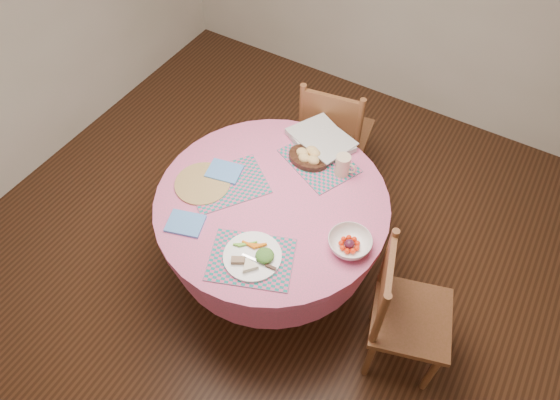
% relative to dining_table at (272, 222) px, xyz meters
% --- Properties ---
extents(ground, '(4.00, 4.00, 0.00)m').
position_rel_dining_table_xyz_m(ground, '(0.00, 0.00, -0.56)').
color(ground, '#331C0F').
rests_on(ground, ground).
extents(room_envelope, '(4.01, 4.01, 2.71)m').
position_rel_dining_table_xyz_m(room_envelope, '(0.00, 0.00, 1.16)').
color(room_envelope, silver).
rests_on(room_envelope, ground).
extents(dining_table, '(1.24, 1.24, 0.75)m').
position_rel_dining_table_xyz_m(dining_table, '(0.00, 0.00, 0.00)').
color(dining_table, '#C35B81').
rests_on(dining_table, ground).
extents(chair_right, '(0.50, 0.52, 0.90)m').
position_rel_dining_table_xyz_m(chair_right, '(0.83, -0.09, -0.09)').
color(chair_right, brown).
rests_on(chair_right, ground).
extents(chair_back, '(0.50, 0.49, 0.95)m').
position_rel_dining_table_xyz_m(chair_back, '(-0.05, 0.85, -0.06)').
color(chair_back, brown).
rests_on(chair_back, ground).
extents(placemat_front, '(0.48, 0.43, 0.01)m').
position_rel_dining_table_xyz_m(placemat_front, '(0.11, -0.36, 0.20)').
color(placemat_front, '#14746E').
rests_on(placemat_front, dining_table).
extents(placemat_left, '(0.48, 0.50, 0.01)m').
position_rel_dining_table_xyz_m(placemat_left, '(-0.26, -0.03, 0.20)').
color(placemat_left, '#14746E').
rests_on(placemat_left, dining_table).
extents(placemat_back, '(0.49, 0.44, 0.01)m').
position_rel_dining_table_xyz_m(placemat_back, '(0.08, 0.37, 0.20)').
color(placemat_back, '#14746E').
rests_on(placemat_back, dining_table).
extents(wicker_trivet, '(0.30, 0.30, 0.01)m').
position_rel_dining_table_xyz_m(wicker_trivet, '(-0.37, -0.10, 0.20)').
color(wicker_trivet, olive).
rests_on(wicker_trivet, dining_table).
extents(napkin_near, '(0.21, 0.19, 0.01)m').
position_rel_dining_table_xyz_m(napkin_near, '(-0.29, -0.36, 0.20)').
color(napkin_near, '#5289D4').
rests_on(napkin_near, dining_table).
extents(napkin_far, '(0.21, 0.18, 0.01)m').
position_rel_dining_table_xyz_m(napkin_far, '(-0.32, 0.03, 0.21)').
color(napkin_far, '#5289D4').
rests_on(napkin_far, placemat_left).
extents(dinner_plate, '(0.28, 0.28, 0.05)m').
position_rel_dining_table_xyz_m(dinner_plate, '(0.11, -0.36, 0.22)').
color(dinner_plate, white).
rests_on(dinner_plate, placemat_front).
extents(bread_bowl, '(0.23, 0.23, 0.08)m').
position_rel_dining_table_xyz_m(bread_bowl, '(0.03, 0.34, 0.23)').
color(bread_bowl, black).
rests_on(bread_bowl, placemat_back).
extents(latte_mug, '(0.12, 0.08, 0.13)m').
position_rel_dining_table_xyz_m(latte_mug, '(0.23, 0.35, 0.26)').
color(latte_mug, '#D3B491').
rests_on(latte_mug, placemat_back).
extents(fruit_bowl, '(0.27, 0.27, 0.07)m').
position_rel_dining_table_xyz_m(fruit_bowl, '(0.48, -0.06, 0.23)').
color(fruit_bowl, white).
rests_on(fruit_bowl, dining_table).
extents(newspaper_stack, '(0.43, 0.40, 0.04)m').
position_rel_dining_table_xyz_m(newspaper_stack, '(0.02, 0.50, 0.22)').
color(newspaper_stack, silver).
rests_on(newspaper_stack, dining_table).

